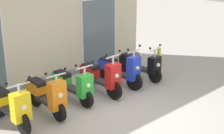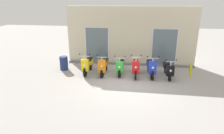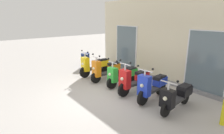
{
  "view_description": "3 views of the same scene",
  "coord_description": "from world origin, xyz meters",
  "px_view_note": "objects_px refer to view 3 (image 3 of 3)",
  "views": [
    {
      "loc": [
        -5.07,
        -5.27,
        3.65
      ],
      "look_at": [
        0.51,
        0.7,
        0.86
      ],
      "focal_mm": 52.86,
      "sensor_mm": 36.0,
      "label": 1
    },
    {
      "loc": [
        0.66,
        -9.19,
        4.02
      ],
      "look_at": [
        -0.78,
        0.75,
        0.55
      ],
      "focal_mm": 32.35,
      "sensor_mm": 36.0,
      "label": 2
    },
    {
      "loc": [
        4.81,
        -3.42,
        2.73
      ],
      "look_at": [
        -0.73,
        0.99,
        0.75
      ],
      "focal_mm": 28.93,
      "sensor_mm": 36.0,
      "label": 3
    }
  ],
  "objects_px": {
    "scooter_yellow": "(95,65)",
    "scooter_green": "(122,75)",
    "scooter_orange": "(105,70)",
    "trash_bin": "(85,60)",
    "scooter_red": "(134,80)",
    "scooter_blue": "(152,86)",
    "scooter_black": "(177,96)",
    "curb_bollard": "(224,113)"
  },
  "relations": [
    {
      "from": "scooter_red",
      "to": "trash_bin",
      "type": "distance_m",
      "value": 4.21
    },
    {
      "from": "scooter_blue",
      "to": "curb_bollard",
      "type": "distance_m",
      "value": 2.13
    },
    {
      "from": "scooter_orange",
      "to": "scooter_red",
      "type": "bearing_deg",
      "value": 0.17
    },
    {
      "from": "scooter_green",
      "to": "curb_bollard",
      "type": "relative_size",
      "value": 2.27
    },
    {
      "from": "scooter_yellow",
      "to": "scooter_orange",
      "type": "xyz_separation_m",
      "value": [
        0.92,
        -0.04,
        0.0
      ]
    },
    {
      "from": "scooter_green",
      "to": "scooter_red",
      "type": "bearing_deg",
      "value": -12.76
    },
    {
      "from": "scooter_orange",
      "to": "trash_bin",
      "type": "bearing_deg",
      "value": 169.94
    },
    {
      "from": "scooter_yellow",
      "to": "scooter_blue",
      "type": "relative_size",
      "value": 1.04
    },
    {
      "from": "curb_bollard",
      "to": "scooter_red",
      "type": "bearing_deg",
      "value": -172.84
    },
    {
      "from": "scooter_orange",
      "to": "trash_bin",
      "type": "xyz_separation_m",
      "value": [
        -2.45,
        0.44,
        -0.1
      ]
    },
    {
      "from": "scooter_orange",
      "to": "trash_bin",
      "type": "distance_m",
      "value": 2.49
    },
    {
      "from": "scooter_black",
      "to": "scooter_green",
      "type": "bearing_deg",
      "value": 178.24
    },
    {
      "from": "scooter_blue",
      "to": "trash_bin",
      "type": "relative_size",
      "value": 2.03
    },
    {
      "from": "curb_bollard",
      "to": "scooter_yellow",
      "type": "bearing_deg",
      "value": -176.64
    },
    {
      "from": "scooter_yellow",
      "to": "scooter_green",
      "type": "bearing_deg",
      "value": 4.68
    },
    {
      "from": "scooter_blue",
      "to": "scooter_black",
      "type": "distance_m",
      "value": 0.9
    },
    {
      "from": "curb_bollard",
      "to": "scooter_green",
      "type": "bearing_deg",
      "value": -177.28
    },
    {
      "from": "scooter_yellow",
      "to": "scooter_green",
      "type": "relative_size",
      "value": 1.05
    },
    {
      "from": "scooter_red",
      "to": "scooter_orange",
      "type": "bearing_deg",
      "value": -179.83
    },
    {
      "from": "scooter_orange",
      "to": "trash_bin",
      "type": "relative_size",
      "value": 1.94
    },
    {
      "from": "scooter_red",
      "to": "scooter_blue",
      "type": "height_order",
      "value": "scooter_red"
    },
    {
      "from": "scooter_red",
      "to": "scooter_black",
      "type": "height_order",
      "value": "scooter_red"
    },
    {
      "from": "scooter_green",
      "to": "trash_bin",
      "type": "height_order",
      "value": "scooter_green"
    },
    {
      "from": "scooter_yellow",
      "to": "scooter_black",
      "type": "xyz_separation_m",
      "value": [
        4.35,
        0.07,
        -0.04
      ]
    },
    {
      "from": "curb_bollard",
      "to": "scooter_black",
      "type": "bearing_deg",
      "value": -168.1
    },
    {
      "from": "scooter_blue",
      "to": "scooter_black",
      "type": "relative_size",
      "value": 1.01
    },
    {
      "from": "scooter_orange",
      "to": "scooter_red",
      "type": "distance_m",
      "value": 1.73
    },
    {
      "from": "scooter_red",
      "to": "scooter_yellow",
      "type": "bearing_deg",
      "value": 179.16
    },
    {
      "from": "scooter_blue",
      "to": "curb_bollard",
      "type": "xyz_separation_m",
      "value": [
        2.11,
        0.3,
        -0.15
      ]
    },
    {
      "from": "scooter_orange",
      "to": "curb_bollard",
      "type": "relative_size",
      "value": 2.2
    },
    {
      "from": "scooter_black",
      "to": "scooter_yellow",
      "type": "bearing_deg",
      "value": -179.06
    },
    {
      "from": "scooter_yellow",
      "to": "scooter_green",
      "type": "xyz_separation_m",
      "value": [
        1.82,
        0.15,
        -0.05
      ]
    },
    {
      "from": "trash_bin",
      "to": "scooter_red",
      "type": "bearing_deg",
      "value": -5.87
    },
    {
      "from": "scooter_blue",
      "to": "curb_bollard",
      "type": "bearing_deg",
      "value": 7.98
    },
    {
      "from": "scooter_orange",
      "to": "scooter_green",
      "type": "xyz_separation_m",
      "value": [
        0.9,
        0.19,
        -0.05
      ]
    },
    {
      "from": "scooter_blue",
      "to": "curb_bollard",
      "type": "height_order",
      "value": "scooter_blue"
    },
    {
      "from": "scooter_green",
      "to": "scooter_blue",
      "type": "height_order",
      "value": "scooter_blue"
    },
    {
      "from": "scooter_green",
      "to": "scooter_blue",
      "type": "bearing_deg",
      "value": -4.12
    },
    {
      "from": "scooter_blue",
      "to": "scooter_green",
      "type": "bearing_deg",
      "value": 175.88
    },
    {
      "from": "scooter_yellow",
      "to": "curb_bollard",
      "type": "xyz_separation_m",
      "value": [
        5.56,
        0.33,
        -0.14
      ]
    },
    {
      "from": "scooter_blue",
      "to": "curb_bollard",
      "type": "relative_size",
      "value": 2.3
    },
    {
      "from": "scooter_yellow",
      "to": "scooter_red",
      "type": "bearing_deg",
      "value": -0.84
    }
  ]
}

